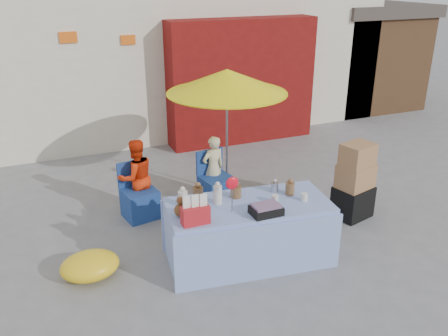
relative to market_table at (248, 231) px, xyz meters
name	(u,v)px	position (x,y,z in m)	size (l,w,h in m)	color
ground	(222,258)	(-0.30, 0.14, -0.41)	(80.00, 80.00, 0.00)	slate
market_table	(248,231)	(0.00, 0.00, 0.00)	(2.20, 1.24, 1.26)	#869CD6
chair_left	(140,201)	(-1.01, 1.67, -0.16)	(0.56, 0.55, 0.85)	navy
chair_right	(216,188)	(0.24, 1.67, -0.16)	(0.56, 0.55, 0.85)	navy
vendor_orange	(136,177)	(-1.01, 1.80, 0.19)	(0.58, 0.45, 1.20)	red
vendor_beige	(213,168)	(0.24, 1.80, 0.13)	(0.40, 0.26, 1.08)	beige
umbrella	(227,82)	(0.54, 1.95, 1.48)	(1.90, 1.90, 2.09)	gray
box_stack	(354,184)	(1.97, 0.44, 0.13)	(0.63, 0.56, 1.18)	black
tarp_bundle	(90,266)	(-1.95, 0.38, -0.25)	(0.71, 0.57, 0.32)	yellow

